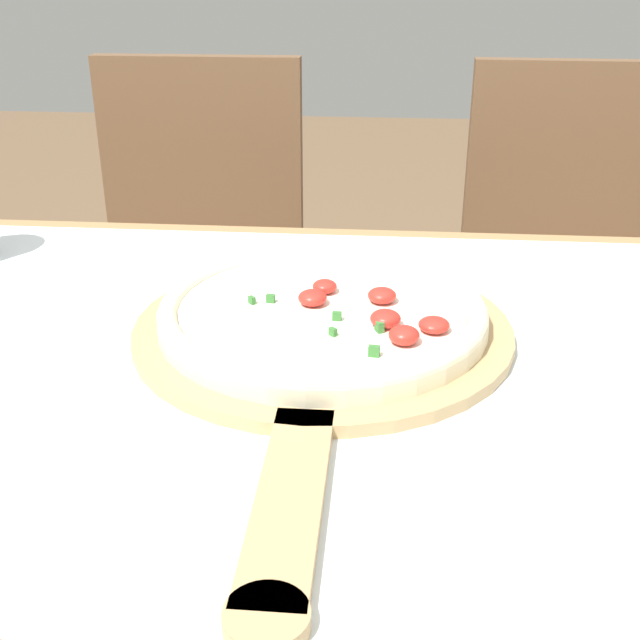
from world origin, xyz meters
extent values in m
cube|color=#A87F51|center=(0.00, 0.00, 0.71)|extent=(1.28, 0.92, 0.03)
cube|color=silver|center=(0.00, 0.00, 0.73)|extent=(1.20, 0.84, 0.00)
cylinder|color=tan|center=(-0.03, 0.13, 0.74)|extent=(0.36, 0.36, 0.01)
cube|color=tan|center=(-0.03, -0.14, 0.74)|extent=(0.04, 0.21, 0.01)
cylinder|color=tan|center=(-0.03, -0.24, 0.74)|extent=(0.05, 0.05, 0.01)
cylinder|color=beige|center=(-0.03, 0.13, 0.75)|extent=(0.31, 0.31, 0.02)
torus|color=beige|center=(-0.03, 0.13, 0.76)|extent=(0.31, 0.31, 0.02)
cylinder|color=white|center=(-0.03, 0.13, 0.76)|extent=(0.27, 0.27, 0.00)
ellipsoid|color=red|center=(0.03, 0.09, 0.77)|extent=(0.03, 0.03, 0.02)
ellipsoid|color=red|center=(0.04, 0.05, 0.77)|extent=(0.03, 0.03, 0.02)
ellipsoid|color=red|center=(-0.04, 0.16, 0.77)|extent=(0.02, 0.02, 0.01)
ellipsoid|color=red|center=(-0.04, 0.13, 0.77)|extent=(0.03, 0.03, 0.01)
ellipsoid|color=red|center=(0.07, 0.08, 0.77)|extent=(0.03, 0.03, 0.01)
ellipsoid|color=red|center=(0.02, 0.14, 0.77)|extent=(0.03, 0.03, 0.01)
cube|color=#387533|center=(-0.02, 0.09, 0.77)|extent=(0.01, 0.01, 0.01)
cube|color=#387533|center=(-0.02, 0.06, 0.77)|extent=(0.01, 0.01, 0.01)
cube|color=#387533|center=(-0.08, 0.13, 0.77)|extent=(0.01, 0.01, 0.01)
cube|color=#387533|center=(-0.10, 0.12, 0.77)|extent=(0.01, 0.01, 0.01)
cube|color=#387533|center=(0.02, 0.07, 0.77)|extent=(0.01, 0.01, 0.01)
cube|color=#387533|center=(0.02, 0.03, 0.77)|extent=(0.01, 0.01, 0.01)
cube|color=brown|center=(-0.33, 0.72, 0.44)|extent=(0.40, 0.40, 0.02)
cube|color=brown|center=(-0.33, 0.90, 0.67)|extent=(0.38, 0.04, 0.44)
cylinder|color=brown|center=(-0.49, 0.56, 0.22)|extent=(0.04, 0.04, 0.43)
cylinder|color=brown|center=(-0.17, 0.56, 0.22)|extent=(0.04, 0.04, 0.43)
cylinder|color=brown|center=(-0.49, 0.88, 0.22)|extent=(0.04, 0.04, 0.43)
cylinder|color=brown|center=(-0.17, 0.88, 0.22)|extent=(0.04, 0.04, 0.43)
cube|color=brown|center=(0.35, 0.72, 0.44)|extent=(0.41, 0.41, 0.02)
cube|color=brown|center=(0.36, 0.90, 0.67)|extent=(0.38, 0.04, 0.44)
cylinder|color=brown|center=(0.19, 0.56, 0.22)|extent=(0.04, 0.04, 0.43)
cylinder|color=brown|center=(0.20, 0.88, 0.22)|extent=(0.04, 0.04, 0.43)
cylinder|color=brown|center=(0.52, 0.88, 0.22)|extent=(0.04, 0.04, 0.43)
camera|label=1|loc=(0.02, -0.57, 1.07)|focal=45.00mm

